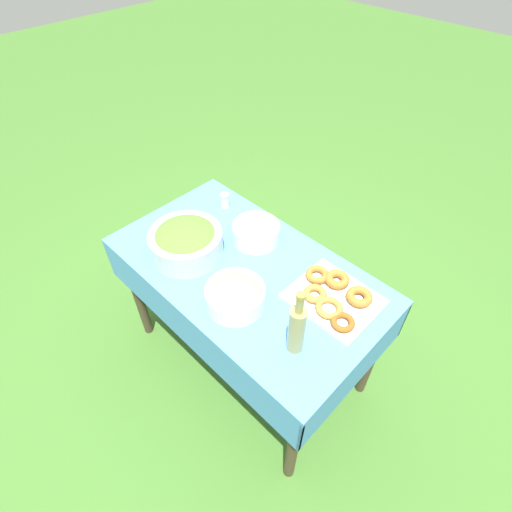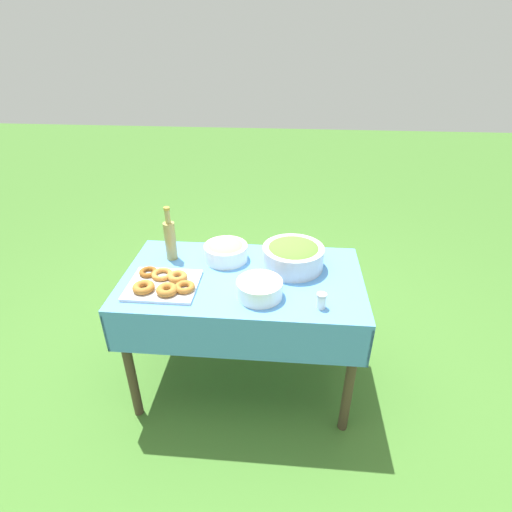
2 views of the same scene
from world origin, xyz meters
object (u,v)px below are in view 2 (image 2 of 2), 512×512
object	(u,v)px
plate_stack	(260,289)
donut_platter	(163,283)
olive_oil_bottle	(170,239)
pasta_bowl	(226,250)
salad_bowl	(293,255)

from	to	relation	value
plate_stack	donut_platter	bearing A→B (deg)	175.71
donut_platter	olive_oil_bottle	world-z (taller)	olive_oil_bottle
donut_platter	olive_oil_bottle	distance (m)	0.30
donut_platter	plate_stack	size ratio (longest dim) A/B	1.56
pasta_bowl	olive_oil_bottle	world-z (taller)	olive_oil_bottle
pasta_bowl	plate_stack	world-z (taller)	pasta_bowl
plate_stack	olive_oil_bottle	bearing A→B (deg)	148.14
olive_oil_bottle	plate_stack	bearing A→B (deg)	-31.86
donut_platter	plate_stack	xyz separation A→B (m)	(0.48, -0.04, 0.02)
plate_stack	salad_bowl	bearing A→B (deg)	61.07
salad_bowl	pasta_bowl	size ratio (longest dim) A/B	1.37
salad_bowl	pasta_bowl	bearing A→B (deg)	172.49
salad_bowl	donut_platter	size ratio (longest dim) A/B	0.95
salad_bowl	olive_oil_bottle	size ratio (longest dim) A/B	1.06
salad_bowl	pasta_bowl	xyz separation A→B (m)	(-0.37, 0.05, -0.02)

